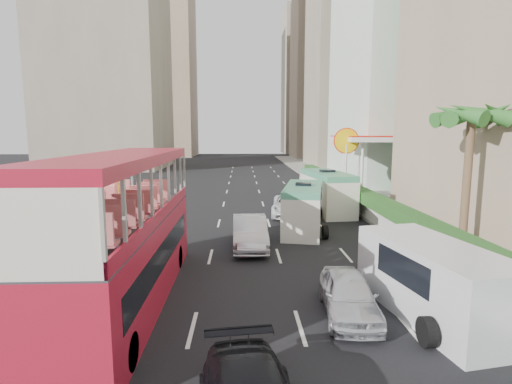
{
  "coord_description": "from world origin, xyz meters",
  "views": [
    {
      "loc": [
        -2.11,
        -13.09,
        5.72
      ],
      "look_at": [
        -1.5,
        4.0,
        3.2
      ],
      "focal_mm": 28.0,
      "sensor_mm": 36.0,
      "label": 1
    }
  ],
  "objects_px": {
    "palm_tree": "(466,187)",
    "car_silver_lane_b": "(348,315)",
    "minibus_near": "(303,208)",
    "panel_van_far": "(310,185)",
    "car_silver_lane_a": "(250,247)",
    "minibus_far": "(327,192)",
    "shell_station": "(374,166)",
    "van_asset": "(290,215)",
    "panel_van_near": "(434,281)",
    "double_decker_bus": "(125,230)"
  },
  "relations": [
    {
      "from": "palm_tree",
      "to": "car_silver_lane_b",
      "type": "bearing_deg",
      "value": -141.38
    },
    {
      "from": "minibus_near",
      "to": "panel_van_far",
      "type": "distance_m",
      "value": 14.02
    },
    {
      "from": "car_silver_lane_a",
      "to": "minibus_near",
      "type": "height_order",
      "value": "minibus_near"
    },
    {
      "from": "minibus_far",
      "to": "car_silver_lane_a",
      "type": "bearing_deg",
      "value": -129.34
    },
    {
      "from": "palm_tree",
      "to": "shell_station",
      "type": "distance_m",
      "value": 19.14
    },
    {
      "from": "minibus_far",
      "to": "palm_tree",
      "type": "relative_size",
      "value": 1.04
    },
    {
      "from": "van_asset",
      "to": "minibus_far",
      "type": "relative_size",
      "value": 0.79
    },
    {
      "from": "car_silver_lane_a",
      "to": "panel_van_far",
      "type": "bearing_deg",
      "value": 69.84
    },
    {
      "from": "minibus_far",
      "to": "panel_van_near",
      "type": "distance_m",
      "value": 16.82
    },
    {
      "from": "car_silver_lane_a",
      "to": "panel_van_far",
      "type": "relative_size",
      "value": 1.03
    },
    {
      "from": "panel_van_far",
      "to": "double_decker_bus",
      "type": "bearing_deg",
      "value": -104.66
    },
    {
      "from": "double_decker_bus",
      "to": "minibus_near",
      "type": "height_order",
      "value": "double_decker_bus"
    },
    {
      "from": "panel_van_near",
      "to": "shell_station",
      "type": "bearing_deg",
      "value": 65.68
    },
    {
      "from": "double_decker_bus",
      "to": "car_silver_lane_b",
      "type": "bearing_deg",
      "value": -9.67
    },
    {
      "from": "van_asset",
      "to": "car_silver_lane_b",
      "type": "bearing_deg",
      "value": -82.91
    },
    {
      "from": "panel_van_near",
      "to": "palm_tree",
      "type": "bearing_deg",
      "value": 43.56
    },
    {
      "from": "van_asset",
      "to": "panel_van_far",
      "type": "height_order",
      "value": "panel_van_far"
    },
    {
      "from": "car_silver_lane_a",
      "to": "panel_van_far",
      "type": "distance_m",
      "value": 18.25
    },
    {
      "from": "double_decker_bus",
      "to": "panel_van_far",
      "type": "xyz_separation_m",
      "value": [
        10.22,
        23.69,
        -1.6
      ]
    },
    {
      "from": "minibus_near",
      "to": "car_silver_lane_a",
      "type": "bearing_deg",
      "value": -120.98
    },
    {
      "from": "van_asset",
      "to": "panel_van_far",
      "type": "xyz_separation_m",
      "value": [
        2.96,
        9.38,
        0.93
      ]
    },
    {
      "from": "van_asset",
      "to": "palm_tree",
      "type": "relative_size",
      "value": 0.82
    },
    {
      "from": "car_silver_lane_a",
      "to": "shell_station",
      "type": "height_order",
      "value": "shell_station"
    },
    {
      "from": "minibus_near",
      "to": "minibus_far",
      "type": "height_order",
      "value": "minibus_far"
    },
    {
      "from": "shell_station",
      "to": "car_silver_lane_a",
      "type": "bearing_deg",
      "value": -125.34
    },
    {
      "from": "car_silver_lane_b",
      "to": "minibus_near",
      "type": "xyz_separation_m",
      "value": [
        0.25,
        11.19,
        1.35
      ]
    },
    {
      "from": "palm_tree",
      "to": "shell_station",
      "type": "xyz_separation_m",
      "value": [
        2.2,
        19.0,
        -0.63
      ]
    },
    {
      "from": "minibus_far",
      "to": "panel_van_far",
      "type": "bearing_deg",
      "value": 82.52
    },
    {
      "from": "van_asset",
      "to": "panel_van_near",
      "type": "height_order",
      "value": "panel_van_near"
    },
    {
      "from": "car_silver_lane_a",
      "to": "minibus_near",
      "type": "bearing_deg",
      "value": 46.14
    },
    {
      "from": "car_silver_lane_b",
      "to": "minibus_far",
      "type": "xyz_separation_m",
      "value": [
        2.84,
        16.72,
        1.47
      ]
    },
    {
      "from": "shell_station",
      "to": "car_silver_lane_b",
      "type": "bearing_deg",
      "value": -109.86
    },
    {
      "from": "car_silver_lane_a",
      "to": "panel_van_near",
      "type": "xyz_separation_m",
      "value": [
        5.62,
        -7.8,
        1.15
      ]
    },
    {
      "from": "minibus_far",
      "to": "panel_van_near",
      "type": "bearing_deg",
      "value": -97.19
    },
    {
      "from": "car_silver_lane_a",
      "to": "minibus_near",
      "type": "xyz_separation_m",
      "value": [
        3.23,
        3.49,
        1.35
      ]
    },
    {
      "from": "double_decker_bus",
      "to": "palm_tree",
      "type": "xyz_separation_m",
      "value": [
        13.8,
        4.0,
        0.85
      ]
    },
    {
      "from": "panel_van_far",
      "to": "shell_station",
      "type": "relative_size",
      "value": 0.58
    },
    {
      "from": "car_silver_lane_a",
      "to": "minibus_far",
      "type": "bearing_deg",
      "value": 56.08
    },
    {
      "from": "car_silver_lane_a",
      "to": "van_asset",
      "type": "relative_size",
      "value": 0.91
    },
    {
      "from": "car_silver_lane_b",
      "to": "palm_tree",
      "type": "relative_size",
      "value": 0.62
    },
    {
      "from": "double_decker_bus",
      "to": "panel_van_near",
      "type": "xyz_separation_m",
      "value": [
        9.9,
        -1.34,
        -1.38
      ]
    },
    {
      "from": "panel_van_near",
      "to": "shell_station",
      "type": "height_order",
      "value": "shell_station"
    },
    {
      "from": "panel_van_far",
      "to": "minibus_near",
      "type": "bearing_deg",
      "value": -92.53
    },
    {
      "from": "panel_van_far",
      "to": "palm_tree",
      "type": "relative_size",
      "value": 0.73
    },
    {
      "from": "minibus_far",
      "to": "van_asset",
      "type": "bearing_deg",
      "value": -164.03
    },
    {
      "from": "car_silver_lane_b",
      "to": "minibus_far",
      "type": "height_order",
      "value": "minibus_far"
    },
    {
      "from": "panel_van_far",
      "to": "car_silver_lane_a",
      "type": "bearing_deg",
      "value": -100.37
    },
    {
      "from": "car_silver_lane_b",
      "to": "van_asset",
      "type": "xyz_separation_m",
      "value": [
        0.01,
        15.54,
        0.0
      ]
    },
    {
      "from": "double_decker_bus",
      "to": "palm_tree",
      "type": "height_order",
      "value": "palm_tree"
    },
    {
      "from": "car_silver_lane_a",
      "to": "panel_van_far",
      "type": "height_order",
      "value": "panel_van_far"
    }
  ]
}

